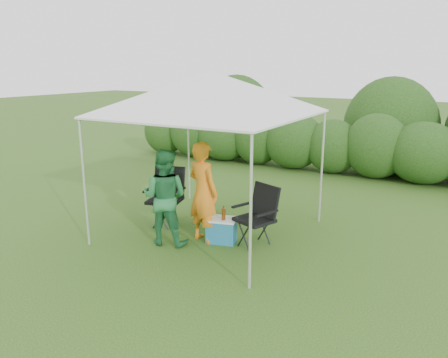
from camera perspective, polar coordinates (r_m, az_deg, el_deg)
The scene contains 9 objects.
ground at distance 7.54m, azimuth -3.57°, elevation -8.13°, with size 70.00×70.00×0.00m, color #395F1D.
hedge at distance 12.54m, azimuth 12.16°, elevation 4.70°, with size 11.97×1.53×1.80m.
canopy at distance 7.39m, azimuth -1.71°, elevation 11.13°, with size 3.10×3.10×2.83m.
chair_right at distance 7.25m, azimuth 4.56°, elevation -4.25°, with size 0.75×0.73×1.01m.
chair_left at distance 8.27m, azimuth -7.50°, elevation -1.70°, with size 0.77×0.73×1.07m.
man at distance 7.30m, azimuth -2.75°, elevation -1.73°, with size 0.63×0.41×1.72m, color orange.
woman at distance 7.26m, azimuth -7.74°, elevation -2.37°, with size 0.78×0.61×1.61m, color #27773F.
cooler at distance 7.44m, azimuth -0.30°, elevation -6.67°, with size 0.57×0.48×0.42m.
bottle at distance 7.26m, azimuth -0.05°, elevation -4.42°, with size 0.07×0.07×0.25m, color #592D0C.
Camera 1 is at (3.84, -5.80, 2.90)m, focal length 35.00 mm.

